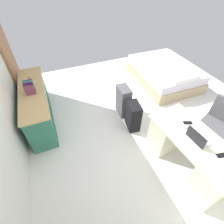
% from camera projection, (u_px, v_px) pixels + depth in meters
% --- Properties ---
extents(ground_plane, '(5.74, 5.74, 0.00)m').
position_uv_depth(ground_plane, '(140.00, 120.00, 3.74)').
color(ground_plane, silver).
extents(door_wooden, '(0.88, 0.05, 2.04)m').
position_uv_depth(door_wooden, '(10.00, 60.00, 3.62)').
color(door_wooden, '#936038').
rests_on(door_wooden, ground_plane).
extents(desk, '(1.49, 0.77, 0.73)m').
position_uv_depth(desk, '(189.00, 153.00, 2.69)').
color(desk, beige).
rests_on(desk, ground_plane).
extents(office_chair, '(0.59, 0.59, 0.94)m').
position_uv_depth(office_chair, '(215.00, 126.00, 3.04)').
color(office_chair, black).
rests_on(office_chair, ground_plane).
extents(credenza, '(1.80, 0.48, 0.79)m').
position_uv_depth(credenza, '(38.00, 106.00, 3.48)').
color(credenza, '#2D7056').
rests_on(credenza, ground_plane).
extents(bed, '(1.94, 1.45, 0.58)m').
position_uv_depth(bed, '(164.00, 73.00, 4.71)').
color(bed, tan).
rests_on(bed, ground_plane).
extents(suitcase_black, '(0.39, 0.27, 0.59)m').
position_uv_depth(suitcase_black, '(133.00, 116.00, 3.40)').
color(suitcase_black, black).
rests_on(suitcase_black, ground_plane).
extents(suitcase_spare_grey, '(0.37, 0.23, 0.68)m').
position_uv_depth(suitcase_spare_grey, '(123.00, 101.00, 3.68)').
color(suitcase_spare_grey, '#4C4C51').
rests_on(suitcase_spare_grey, ground_plane).
extents(laptop, '(0.33, 0.24, 0.21)m').
position_uv_depth(laptop, '(198.00, 138.00, 2.39)').
color(laptop, '#B7B7BC').
rests_on(laptop, desk).
extents(computer_mouse, '(0.07, 0.10, 0.03)m').
position_uv_depth(computer_mouse, '(186.00, 127.00, 2.60)').
color(computer_mouse, white).
rests_on(computer_mouse, desk).
extents(cell_phone_near_laptop, '(0.09, 0.15, 0.01)m').
position_uv_depth(cell_phone_near_laptop, '(222.00, 155.00, 2.25)').
color(cell_phone_near_laptop, black).
rests_on(cell_phone_near_laptop, desk).
extents(cell_phone_by_mouse, '(0.11, 0.15, 0.01)m').
position_uv_depth(cell_phone_by_mouse, '(188.00, 123.00, 2.67)').
color(cell_phone_by_mouse, black).
rests_on(cell_phone_by_mouse, desk).
extents(book_row, '(0.15, 0.17, 0.23)m').
position_uv_depth(book_row, '(29.00, 88.00, 3.08)').
color(book_row, brown).
rests_on(book_row, credenza).
extents(figurine_small, '(0.08, 0.08, 0.11)m').
position_uv_depth(figurine_small, '(29.00, 79.00, 3.40)').
color(figurine_small, red).
rests_on(figurine_small, credenza).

